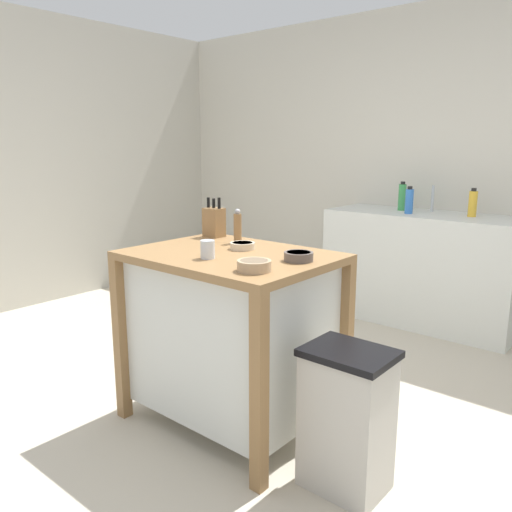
# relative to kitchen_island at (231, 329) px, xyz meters

# --- Properties ---
(ground_plane) EXTENTS (6.91, 6.91, 0.00)m
(ground_plane) POSITION_rel_kitchen_island_xyz_m (0.12, 0.05, -0.51)
(ground_plane) COLOR #BCB29E
(ground_plane) RESTS_ON ground
(wall_back) EXTENTS (5.91, 0.10, 2.60)m
(wall_back) POSITION_rel_kitchen_island_xyz_m (0.12, 2.54, 0.79)
(wall_back) COLOR beige
(wall_back) RESTS_ON ground
(wall_left) EXTENTS (0.10, 3.09, 2.60)m
(wall_left) POSITION_rel_kitchen_island_xyz_m (-2.84, 0.99, 0.79)
(wall_left) COLOR beige
(wall_left) RESTS_ON ground
(kitchen_island) EXTENTS (1.02, 0.76, 0.92)m
(kitchen_island) POSITION_rel_kitchen_island_xyz_m (0.00, 0.00, 0.00)
(kitchen_island) COLOR olive
(kitchen_island) RESTS_ON ground
(knife_block) EXTENTS (0.11, 0.09, 0.23)m
(knife_block) POSITION_rel_kitchen_island_xyz_m (-0.39, 0.28, 0.50)
(knife_block) COLOR olive
(knife_block) RESTS_ON kitchen_island
(bowl_ceramic_wide) EXTENTS (0.13, 0.13, 0.04)m
(bowl_ceramic_wide) POSITION_rel_kitchen_island_xyz_m (-0.01, 0.11, 0.43)
(bowl_ceramic_wide) COLOR beige
(bowl_ceramic_wide) RESTS_ON kitchen_island
(bowl_ceramic_small) EXTENTS (0.15, 0.15, 0.05)m
(bowl_ceramic_small) POSITION_rel_kitchen_island_xyz_m (0.34, -0.21, 0.43)
(bowl_ceramic_small) COLOR tan
(bowl_ceramic_small) RESTS_ON kitchen_island
(bowl_stoneware_deep) EXTENTS (0.14, 0.14, 0.04)m
(bowl_stoneware_deep) POSITION_rel_kitchen_island_xyz_m (0.37, 0.07, 0.43)
(bowl_stoneware_deep) COLOR #564C47
(bowl_stoneware_deep) RESTS_ON kitchen_island
(drinking_cup) EXTENTS (0.07, 0.07, 0.09)m
(drinking_cup) POSITION_rel_kitchen_island_xyz_m (0.01, -0.17, 0.45)
(drinking_cup) COLOR silver
(drinking_cup) RESTS_ON kitchen_island
(pepper_grinder) EXTENTS (0.04, 0.04, 0.19)m
(pepper_grinder) POSITION_rel_kitchen_island_xyz_m (-0.15, 0.22, 0.50)
(pepper_grinder) COLOR olive
(pepper_grinder) RESTS_ON kitchen_island
(trash_bin) EXTENTS (0.36, 0.28, 0.63)m
(trash_bin) POSITION_rel_kitchen_island_xyz_m (0.75, -0.09, -0.20)
(trash_bin) COLOR #B7B2A8
(trash_bin) RESTS_ON ground
(sink_counter) EXTENTS (1.54, 0.60, 0.91)m
(sink_counter) POSITION_rel_kitchen_island_xyz_m (0.11, 2.19, -0.06)
(sink_counter) COLOR silver
(sink_counter) RESTS_ON ground
(sink_faucet) EXTENTS (0.02, 0.02, 0.22)m
(sink_faucet) POSITION_rel_kitchen_island_xyz_m (0.11, 2.33, 0.51)
(sink_faucet) COLOR #B7BCC1
(sink_faucet) RESTS_ON sink_counter
(bottle_spray_cleaner) EXTENTS (0.06, 0.06, 0.22)m
(bottle_spray_cleaner) POSITION_rel_kitchen_island_xyz_m (0.02, 2.09, 0.50)
(bottle_spray_cleaner) COLOR blue
(bottle_spray_cleaner) RESTS_ON sink_counter
(bottle_dish_soap) EXTENTS (0.06, 0.06, 0.22)m
(bottle_dish_soap) POSITION_rel_kitchen_island_xyz_m (0.46, 2.23, 0.50)
(bottle_dish_soap) COLOR yellow
(bottle_dish_soap) RESTS_ON sink_counter
(bottle_hand_soap) EXTENTS (0.06, 0.06, 0.24)m
(bottle_hand_soap) POSITION_rel_kitchen_island_xyz_m (-0.12, 2.25, 0.51)
(bottle_hand_soap) COLOR green
(bottle_hand_soap) RESTS_ON sink_counter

